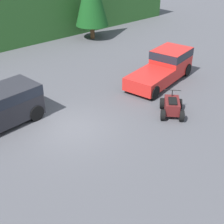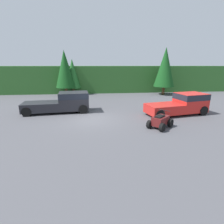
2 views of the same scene
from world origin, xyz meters
TOP-DOWN VIEW (x-y plane):
  - ground_plane at (0.00, 0.00)m, footprint 80.00×80.00m
  - hillside_backdrop at (0.00, 16.00)m, footprint 44.00×6.00m
  - tree_left at (-3.75, 12.11)m, footprint 2.76×2.76m
  - tree_mid_left at (-2.81, 12.88)m, footprint 2.24×2.24m
  - tree_mid_right at (10.43, 11.14)m, footprint 2.93×2.93m
  - pickup_truck_red at (7.96, 0.75)m, footprint 5.67×3.01m
  - pickup_truck_second at (-2.61, 2.56)m, footprint 6.01×2.60m
  - quad_atv at (4.76, -2.44)m, footprint 2.15×2.09m

SIDE VIEW (x-z plane):
  - ground_plane at x=0.00m, z-range 0.00..0.00m
  - quad_atv at x=4.76m, z-range -0.14..1.04m
  - pickup_truck_red at x=7.96m, z-range 0.05..1.88m
  - pickup_truck_second at x=-2.61m, z-range 0.05..1.88m
  - hillside_backdrop at x=0.00m, z-range 0.00..4.07m
  - tree_mid_left at x=-2.81m, z-range 0.45..5.55m
  - tree_left at x=-3.75m, z-range 0.55..6.81m
  - tree_mid_right at x=10.43m, z-range 0.59..7.25m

